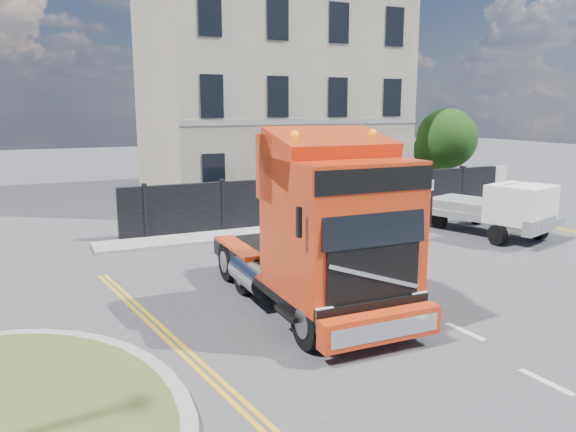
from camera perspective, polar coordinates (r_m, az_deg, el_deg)
name	(u,v)px	position (r m, az deg, el deg)	size (l,w,h in m)	color
ground	(300,309)	(13.93, 1.28, -9.40)	(120.00, 120.00, 0.00)	#424244
hoarding_fence	(345,198)	(24.40, 5.84, 1.87)	(18.80, 0.25, 2.00)	black
georgian_building	(266,89)	(30.58, -2.23, 12.73)	(12.30, 10.30, 12.80)	#B0A38B
tree	(444,141)	(31.23, 15.52, 7.31)	(3.20, 3.20, 4.80)	#382619
pavement_far	(344,224)	(23.53, 5.75, -0.80)	(20.00, 1.60, 0.12)	#969590
truck	(325,237)	(13.00, 3.76, -2.11)	(2.74, 7.15, 4.27)	black
flatbed_pickup	(507,209)	(22.33, 21.37, 0.66)	(3.45, 5.51, 2.11)	slate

